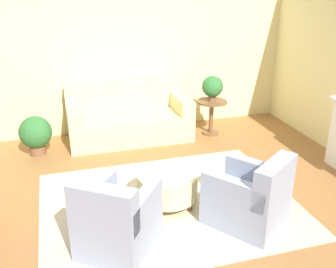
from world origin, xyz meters
TOP-DOWN VIEW (x-y plane):
  - ground_plane at (0.00, 0.00)m, footprint 16.00×16.00m
  - wall_back at (0.00, 2.87)m, footprint 9.63×0.12m
  - rug at (0.00, 0.00)m, footprint 3.23×2.53m
  - couch at (-0.05, 2.33)m, footprint 2.14×0.94m
  - armchair_left at (-0.78, -0.68)m, footprint 1.05×1.09m
  - armchair_right at (0.78, -0.68)m, footprint 1.05×1.09m
  - ottoman_table at (-0.02, 0.01)m, footprint 0.77×0.77m
  - side_table at (1.43, 2.10)m, footprint 0.55×0.55m
  - potted_plant_on_side_table at (1.43, 2.10)m, footprint 0.38×0.38m
  - potted_plant_floor at (-1.64, 2.08)m, footprint 0.53×0.53m

SIDE VIEW (x-z plane):
  - ground_plane at x=0.00m, z-range 0.00..0.00m
  - rug at x=0.00m, z-range 0.00..0.01m
  - ottoman_table at x=-0.02m, z-range 0.07..0.51m
  - couch at x=-0.05m, z-range -0.13..0.82m
  - armchair_left at x=-0.78m, z-range -0.09..0.80m
  - armchair_right at x=0.78m, z-range -0.09..0.80m
  - potted_plant_floor at x=-1.64m, z-range 0.04..0.69m
  - side_table at x=1.43m, z-range 0.12..0.75m
  - potted_plant_on_side_table at x=1.43m, z-range 0.67..1.13m
  - wall_back at x=0.00m, z-range 0.00..2.80m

